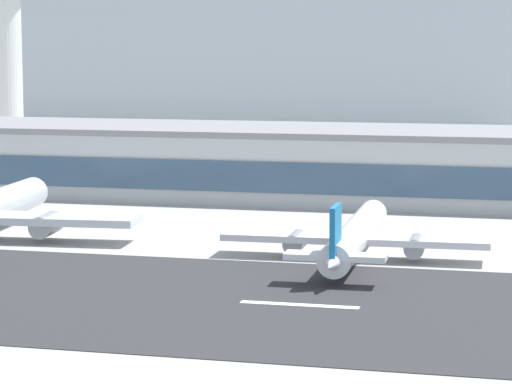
# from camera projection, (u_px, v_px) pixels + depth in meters

# --- Properties ---
(runway_centreline_dash_5) EXTENTS (12.00, 1.20, 0.01)m
(runway_centreline_dash_5) POSITION_uv_depth(u_px,v_px,m) (299.00, 305.00, 116.57)
(runway_centreline_dash_5) COLOR white
(runway_centreline_dash_5) RESTS_ON runway_strip
(terminal_building) EXTENTS (209.29, 28.23, 11.78)m
(terminal_building) POSITION_uv_depth(u_px,v_px,m) (267.00, 162.00, 198.27)
(terminal_building) COLOR #B7BABC
(terminal_building) RESTS_ON ground_plane
(control_tower) EXTENTS (15.29, 15.29, 45.00)m
(control_tower) POSITION_uv_depth(u_px,v_px,m) (4.00, 36.00, 258.64)
(control_tower) COLOR silver
(control_tower) RESTS_ON ground_plane
(distant_hotel_block) EXTENTS (139.77, 27.79, 38.58)m
(distant_hotel_block) POSITION_uv_depth(u_px,v_px,m) (276.00, 67.00, 312.79)
(distant_hotel_block) COLOR #A8B2BC
(distant_hotel_block) RESTS_ON ground_plane
(airliner_blue_tail_gate_1) EXTENTS (32.27, 41.78, 8.72)m
(airliner_blue_tail_gate_1) POSITION_uv_depth(u_px,v_px,m) (354.00, 237.00, 140.36)
(airliner_blue_tail_gate_1) COLOR silver
(airliner_blue_tail_gate_1) RESTS_ON ground_plane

